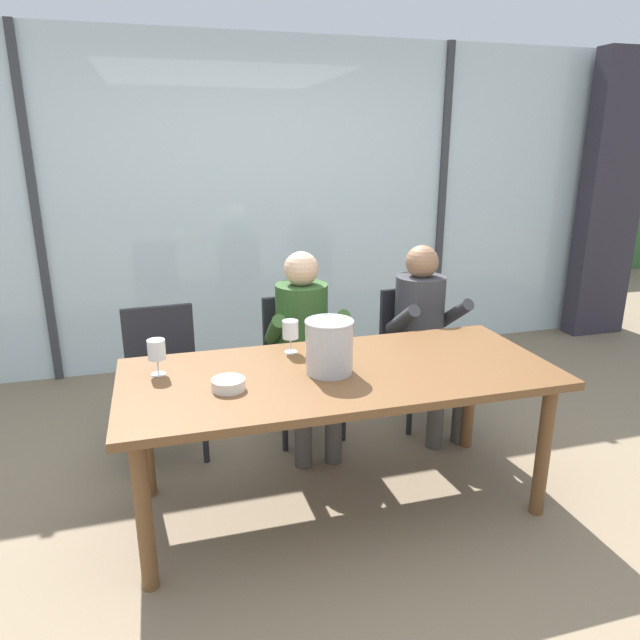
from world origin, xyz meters
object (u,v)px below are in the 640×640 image
object	(u,v)px
dining_table	(340,385)
chair_left_of_center	(300,354)
person_charcoal_jacket	(425,326)
wine_glass_near_bucket	(157,351)
chair_near_curtain	(163,369)
tasting_bowl	(228,384)
chair_center	(415,344)
person_olive_shirt	(305,337)
ice_bucket_primary	(329,346)
wine_glass_by_left_taster	(290,331)

from	to	relation	value
dining_table	chair_left_of_center	world-z (taller)	chair_left_of_center
chair_left_of_center	person_charcoal_jacket	size ratio (longest dim) A/B	0.73
wine_glass_near_bucket	chair_left_of_center	bearing A→B (deg)	39.49
chair_near_curtain	dining_table	bearing A→B (deg)	-50.07
person_charcoal_jacket	tasting_bowl	size ratio (longest dim) A/B	7.86
chair_center	tasting_bowl	bearing A→B (deg)	-150.78
chair_near_curtain	chair_center	xyz separation A→B (m)	(1.65, 0.01, 0.00)
person_charcoal_jacket	tasting_bowl	bearing A→B (deg)	-154.20
person_charcoal_jacket	chair_near_curtain	bearing A→B (deg)	169.93
person_olive_shirt	person_charcoal_jacket	world-z (taller)	same
person_charcoal_jacket	wine_glass_near_bucket	bearing A→B (deg)	-166.85
chair_left_of_center	person_charcoal_jacket	distance (m)	0.82
person_olive_shirt	wine_glass_near_bucket	world-z (taller)	person_olive_shirt
person_charcoal_jacket	ice_bucket_primary	distance (m)	1.15
person_olive_shirt	person_charcoal_jacket	xyz separation A→B (m)	(0.80, 0.00, 0.00)
chair_near_curtain	wine_glass_near_bucket	bearing A→B (deg)	-94.93
chair_near_curtain	tasting_bowl	world-z (taller)	chair_near_curtain
dining_table	ice_bucket_primary	size ratio (longest dim) A/B	8.01
chair_near_curtain	person_charcoal_jacket	distance (m)	1.65
tasting_bowl	wine_glass_by_left_taster	bearing A→B (deg)	46.01
wine_glass_by_left_taster	wine_glass_near_bucket	bearing A→B (deg)	-169.66
chair_left_of_center	person_charcoal_jacket	xyz separation A→B (m)	(0.79, -0.17, 0.17)
chair_left_of_center	person_charcoal_jacket	world-z (taller)	person_charcoal_jacket
ice_bucket_primary	tasting_bowl	xyz separation A→B (m)	(-0.49, -0.07, -0.11)
person_olive_shirt	wine_glass_by_left_taster	distance (m)	0.50
chair_near_curtain	wine_glass_by_left_taster	distance (m)	0.94
chair_near_curtain	wine_glass_near_bucket	size ratio (longest dim) A/B	4.97
chair_near_curtain	chair_left_of_center	size ratio (longest dim) A/B	1.00
dining_table	wine_glass_near_bucket	bearing A→B (deg)	167.79
chair_left_of_center	wine_glass_near_bucket	world-z (taller)	wine_glass_near_bucket
chair_near_curtain	wine_glass_by_left_taster	xyz separation A→B (m)	(0.66, -0.56, 0.36)
person_olive_shirt	wine_glass_by_left_taster	size ratio (longest dim) A/B	6.81
person_charcoal_jacket	wine_glass_near_bucket	size ratio (longest dim) A/B	6.81
tasting_bowl	chair_center	bearing A→B (deg)	35.27
chair_near_curtain	chair_center	world-z (taller)	same
chair_near_curtain	person_charcoal_jacket	bearing A→B (deg)	-8.80
person_olive_shirt	wine_glass_near_bucket	xyz separation A→B (m)	(-0.86, -0.54, 0.19)
chair_center	tasting_bowl	xyz separation A→B (m)	(-1.37, -0.97, 0.27)
dining_table	chair_near_curtain	size ratio (longest dim) A/B	2.41
person_charcoal_jacket	person_olive_shirt	bearing A→B (deg)	174.96
chair_near_curtain	ice_bucket_primary	distance (m)	1.23
chair_center	person_charcoal_jacket	world-z (taller)	person_charcoal_jacket
chair_center	dining_table	bearing A→B (deg)	-138.87
person_charcoal_jacket	wine_glass_by_left_taster	bearing A→B (deg)	-161.82
chair_center	person_olive_shirt	bearing A→B (deg)	-175.03
dining_table	wine_glass_by_left_taster	distance (m)	0.40
wine_glass_near_bucket	person_charcoal_jacket	bearing A→B (deg)	18.20
chair_left_of_center	ice_bucket_primary	world-z (taller)	ice_bucket_primary
chair_near_curtain	chair_center	distance (m)	1.65
person_olive_shirt	tasting_bowl	xyz separation A→B (m)	(-0.56, -0.81, 0.10)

